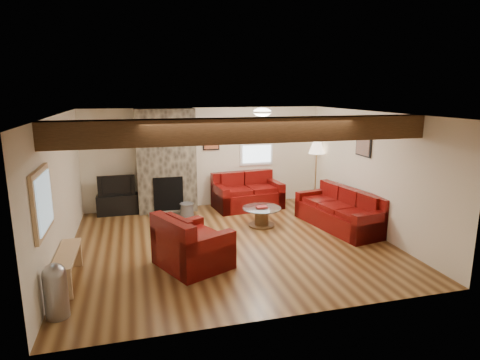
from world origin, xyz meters
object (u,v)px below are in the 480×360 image
(loveseat, at_px, (248,191))
(tv_cabinet, at_px, (118,204))
(sofa_three, at_px, (339,209))
(floor_lamp, at_px, (317,151))
(television, at_px, (117,185))
(coffee_table, at_px, (262,217))
(armchair_red, at_px, (193,240))

(loveseat, xyz_separation_m, tv_cabinet, (-3.16, 0.30, -0.20))
(sofa_three, relative_size, floor_lamp, 1.32)
(tv_cabinet, bearing_deg, floor_lamp, -4.01)
(television, relative_size, floor_lamp, 0.53)
(television, bearing_deg, tv_cabinet, 0.00)
(floor_lamp, bearing_deg, loveseat, 178.45)
(television, bearing_deg, floor_lamp, -4.01)
(sofa_three, height_order, loveseat, loveseat)
(tv_cabinet, bearing_deg, sofa_three, -25.59)
(loveseat, bearing_deg, sofa_three, -58.88)
(coffee_table, bearing_deg, floor_lamp, 35.83)
(sofa_three, xyz_separation_m, coffee_table, (-1.60, 0.50, -0.20))
(loveseat, bearing_deg, armchair_red, -127.67)
(loveseat, height_order, floor_lamp, floor_lamp)
(armchair_red, height_order, floor_lamp, floor_lamp)
(armchair_red, bearing_deg, sofa_three, -96.27)
(television, xyz_separation_m, floor_lamp, (4.99, -0.35, 0.66))
(sofa_three, relative_size, television, 2.50)
(tv_cabinet, height_order, television, television)
(floor_lamp, bearing_deg, armchair_red, -140.43)
(sofa_three, distance_m, tv_cabinet, 5.18)
(floor_lamp, bearing_deg, sofa_three, -99.64)
(coffee_table, distance_m, floor_lamp, 2.64)
(coffee_table, xyz_separation_m, television, (-3.07, 1.73, 0.51))
(armchair_red, bearing_deg, tv_cabinet, -3.87)
(coffee_table, height_order, floor_lamp, floor_lamp)
(tv_cabinet, distance_m, floor_lamp, 5.13)
(armchair_red, distance_m, television, 3.64)
(sofa_three, distance_m, armchair_red, 3.54)
(loveseat, distance_m, floor_lamp, 2.06)
(loveseat, relative_size, television, 1.94)
(armchair_red, relative_size, coffee_table, 1.31)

